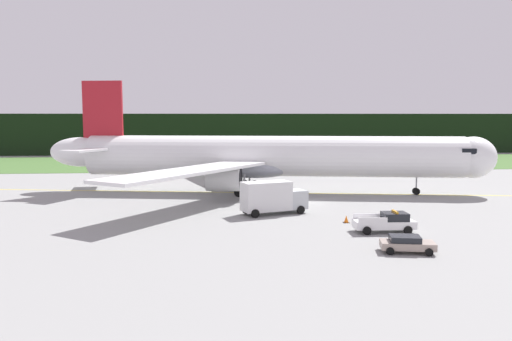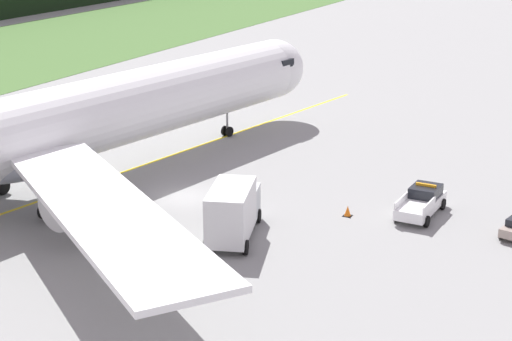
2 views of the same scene
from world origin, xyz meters
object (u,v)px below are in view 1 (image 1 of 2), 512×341
(airliner, at_px, (268,157))
(staff_car, at_px, (407,243))
(ops_pickup_truck, at_px, (386,222))
(catering_truck, at_px, (272,197))
(apron_cone, at_px, (346,219))

(airliner, xyz_separation_m, staff_car, (7.36, -31.34, -4.19))
(ops_pickup_truck, height_order, catering_truck, catering_truck)
(airliner, height_order, catering_truck, airliner)
(airliner, distance_m, ops_pickup_truck, 26.10)
(catering_truck, bearing_deg, apron_cone, -36.76)
(airliner, relative_size, catering_truck, 8.14)
(ops_pickup_truck, distance_m, staff_car, 6.91)
(staff_car, relative_size, apron_cone, 6.00)
(apron_cone, bearing_deg, ops_pickup_truck, -59.46)
(catering_truck, bearing_deg, staff_car, -62.28)
(ops_pickup_truck, bearing_deg, catering_truck, 134.84)
(catering_truck, height_order, staff_car, catering_truck)
(airliner, distance_m, catering_truck, 15.46)
(catering_truck, distance_m, apron_cone, 8.58)
(airliner, height_order, apron_cone, airliner)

